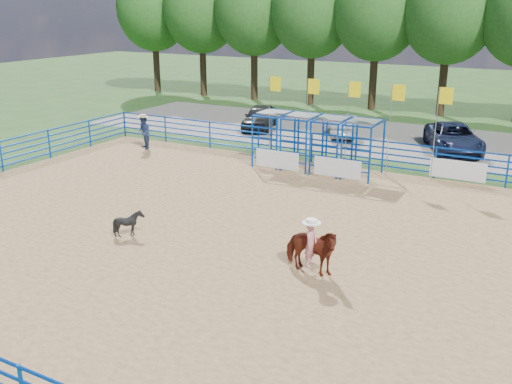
% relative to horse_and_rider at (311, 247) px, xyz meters
% --- Properties ---
extents(ground, '(120.00, 120.00, 0.00)m').
position_rel_horse_and_rider_xyz_m(ground, '(-1.90, 1.50, -0.86)').
color(ground, '#2F5020').
rests_on(ground, ground).
extents(arena_dirt, '(30.00, 20.00, 0.02)m').
position_rel_horse_and_rider_xyz_m(arena_dirt, '(-1.90, 1.50, -0.85)').
color(arena_dirt, '#99774C').
rests_on(arena_dirt, ground).
extents(gravel_strip, '(40.00, 10.00, 0.01)m').
position_rel_horse_and_rider_xyz_m(gravel_strip, '(-1.90, 18.50, -0.86)').
color(gravel_strip, slate).
rests_on(gravel_strip, ground).
extents(horse_and_rider, '(1.78, 0.88, 2.36)m').
position_rel_horse_and_rider_xyz_m(horse_and_rider, '(0.00, 0.00, 0.00)').
color(horse_and_rider, maroon).
rests_on(horse_and_rider, arena_dirt).
extents(calf, '(0.86, 0.78, 0.92)m').
position_rel_horse_and_rider_xyz_m(calf, '(-6.49, -0.33, -0.38)').
color(calf, black).
rests_on(calf, arena_dirt).
extents(spectator_cowboy, '(1.11, 1.07, 1.86)m').
position_rel_horse_and_rider_xyz_m(spectator_cowboy, '(-13.92, 9.63, 0.09)').
color(spectator_cowboy, navy).
rests_on(spectator_cowboy, arena_dirt).
extents(car_a, '(2.81, 4.59, 1.46)m').
position_rel_horse_and_rider_xyz_m(car_a, '(-10.95, 17.37, -0.12)').
color(car_a, black).
rests_on(car_a, gravel_strip).
extents(car_b, '(2.35, 4.11, 1.28)m').
position_rel_horse_and_rider_xyz_m(car_b, '(-5.51, 17.89, -0.21)').
color(car_b, gray).
rests_on(car_b, gravel_strip).
extents(car_c, '(4.21, 5.76, 1.46)m').
position_rel_horse_and_rider_xyz_m(car_c, '(0.87, 17.14, -0.12)').
color(car_c, '#161B37').
rests_on(car_c, gravel_strip).
extents(perimeter_fence, '(30.10, 20.10, 1.50)m').
position_rel_horse_and_rider_xyz_m(perimeter_fence, '(-1.90, 1.50, -0.11)').
color(perimeter_fence, '#083DAF').
rests_on(perimeter_fence, ground).
extents(chute_assembly, '(19.32, 2.41, 4.20)m').
position_rel_horse_and_rider_xyz_m(chute_assembly, '(-3.80, 10.34, 0.40)').
color(chute_assembly, '#083DAF').
rests_on(chute_assembly, ground).
extents(treeline, '(56.40, 6.40, 11.24)m').
position_rel_horse_and_rider_xyz_m(treeline, '(-1.90, 27.50, 6.67)').
color(treeline, '#3F2B19').
rests_on(treeline, ground).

